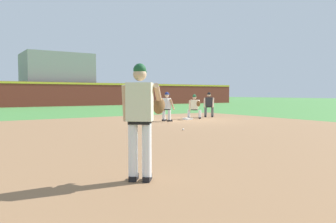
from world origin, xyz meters
name	(u,v)px	position (x,y,z in m)	size (l,w,h in m)	color
ground_plane	(187,120)	(0.00, 0.00, 0.00)	(160.00, 160.00, 0.00)	#47843D
infield_dirt_patch	(177,134)	(-3.97, -4.68, 0.00)	(18.00, 18.00, 0.01)	#936B47
first_base_bag	(187,119)	(0.00, 0.00, 0.04)	(0.38, 0.38, 0.09)	white
baseball	(183,129)	(-3.18, -3.97, 0.04)	(0.07, 0.07, 0.07)	white
pitcher	(141,115)	(-7.90, -9.34, 1.06)	(0.85, 0.54, 1.86)	black
first_baseman	(195,105)	(0.65, 0.22, 0.73)	(0.71, 1.09, 1.34)	black
baserunner	(167,105)	(-1.50, -0.29, 0.79)	(0.52, 0.64, 1.46)	black
umpire	(209,104)	(2.16, 0.80, 0.79)	(0.67, 0.67, 1.46)	black
outfield_wall	(66,93)	(0.00, 22.00, 1.39)	(48.00, 0.54, 2.60)	maroon
stadium_seating_block	(57,80)	(0.00, 25.75, 3.02)	(7.46, 5.90, 6.00)	gray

